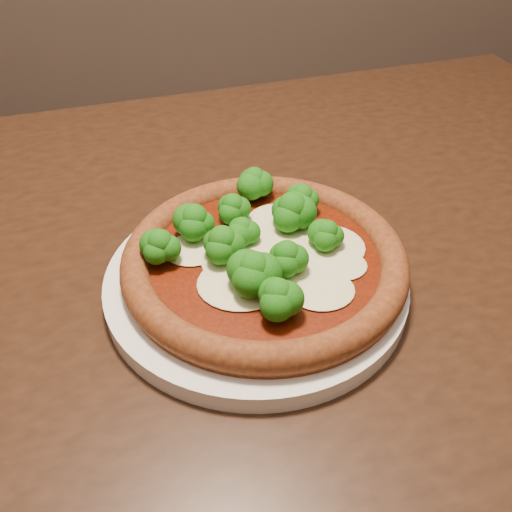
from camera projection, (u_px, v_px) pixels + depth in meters
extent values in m
cube|color=black|center=(206.00, 263.00, 0.61)|extent=(1.36, 0.98, 0.04)
cylinder|color=black|center=(438.00, 248.00, 1.22)|extent=(0.06, 0.06, 0.71)
cylinder|color=white|center=(256.00, 281.00, 0.54)|extent=(0.28, 0.28, 0.02)
cylinder|color=brown|center=(264.00, 264.00, 0.54)|extent=(0.26, 0.26, 0.01)
torus|color=brown|center=(264.00, 259.00, 0.53)|extent=(0.27, 0.27, 0.03)
cylinder|color=#5F1604|center=(264.00, 258.00, 0.53)|extent=(0.22, 0.22, 0.00)
ellipsoid|color=#F0EBBF|center=(321.00, 289.00, 0.49)|extent=(0.06, 0.05, 0.00)
ellipsoid|color=#F0EBBF|center=(324.00, 247.00, 0.54)|extent=(0.08, 0.07, 0.01)
ellipsoid|color=#F0EBBF|center=(193.00, 250.00, 0.54)|extent=(0.06, 0.05, 0.00)
ellipsoid|color=#F0EBBF|center=(242.00, 283.00, 0.50)|extent=(0.08, 0.07, 0.01)
ellipsoid|color=#F0EBBF|center=(341.00, 265.00, 0.52)|extent=(0.05, 0.04, 0.00)
ellipsoid|color=#F0EBBF|center=(263.00, 257.00, 0.53)|extent=(0.12, 0.10, 0.01)
ellipsoid|color=#F0EBBF|center=(279.00, 220.00, 0.57)|extent=(0.06, 0.06, 0.01)
ellipsoid|color=#248D16|center=(287.00, 255.00, 0.50)|extent=(0.04, 0.04, 0.03)
ellipsoid|color=#248D16|center=(194.00, 219.00, 0.54)|extent=(0.04, 0.04, 0.04)
ellipsoid|color=#248D16|center=(303.00, 197.00, 0.57)|extent=(0.04, 0.04, 0.03)
ellipsoid|color=#248D16|center=(233.00, 206.00, 0.56)|extent=(0.04, 0.04, 0.03)
ellipsoid|color=#248D16|center=(254.00, 270.00, 0.48)|extent=(0.05, 0.05, 0.04)
ellipsoid|color=#248D16|center=(242.00, 229.00, 0.53)|extent=(0.03, 0.03, 0.03)
ellipsoid|color=#248D16|center=(259.00, 276.00, 0.48)|extent=(0.04, 0.04, 0.03)
ellipsoid|color=#248D16|center=(222.00, 242.00, 0.51)|extent=(0.04, 0.04, 0.04)
ellipsoid|color=#248D16|center=(292.00, 209.00, 0.55)|extent=(0.05, 0.05, 0.04)
ellipsoid|color=#248D16|center=(327.00, 233.00, 0.53)|extent=(0.04, 0.04, 0.03)
ellipsoid|color=#248D16|center=(254.00, 180.00, 0.59)|extent=(0.04, 0.04, 0.03)
ellipsoid|color=#248D16|center=(160.00, 244.00, 0.51)|extent=(0.04, 0.04, 0.03)
ellipsoid|color=#248D16|center=(278.00, 295.00, 0.46)|extent=(0.04, 0.04, 0.04)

